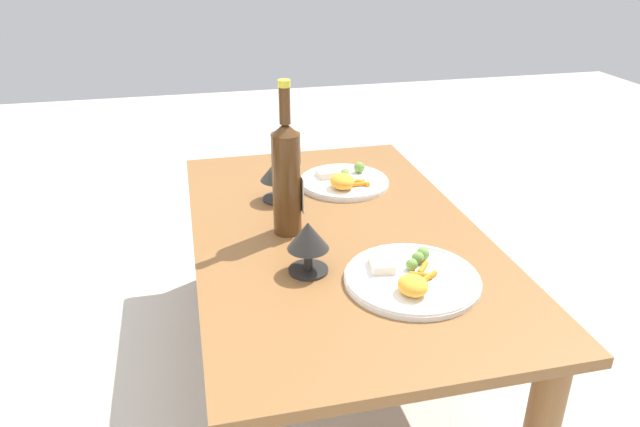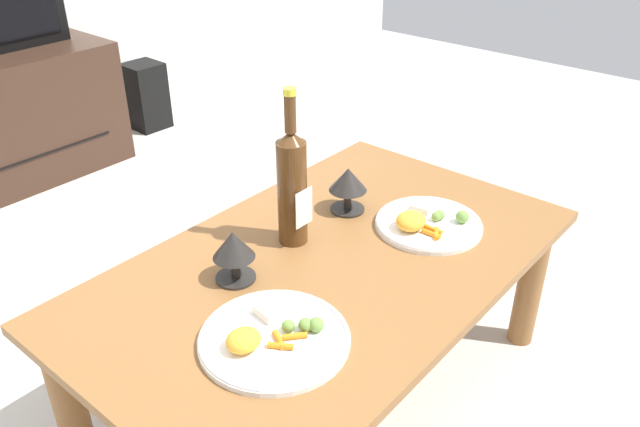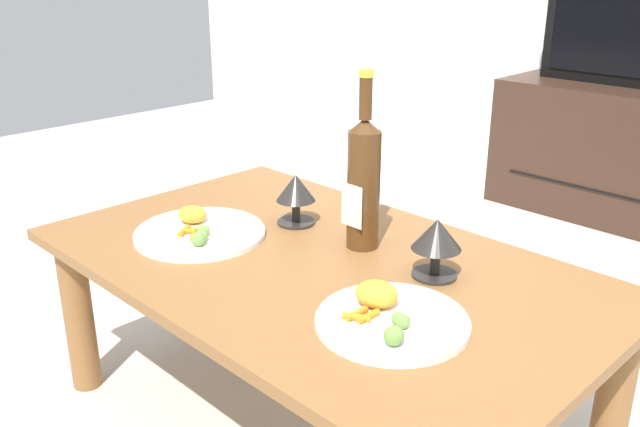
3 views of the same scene
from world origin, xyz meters
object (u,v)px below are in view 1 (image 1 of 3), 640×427
Objects in this scene: goblet_left at (308,239)px; dinner_plate_left at (411,278)px; wine_bottle at (287,175)px; dinner_plate_right at (344,181)px; dining_table at (336,253)px; goblet_right at (278,172)px.

goblet_left reaches higher than dinner_plate_left.
wine_bottle is 0.36m from dinner_plate_right.
dinner_plate_left is at bearing -161.38° from dining_table.
goblet_left is 0.45× the size of dinner_plate_right.
dining_table is 9.88× the size of goblet_left.
dining_table is at bearing 161.04° from dinner_plate_right.
dinner_plate_right is at bearing -18.96° from dining_table.
wine_bottle is 0.21m from goblet_left.
dinner_plate_left reaches higher than dining_table.
wine_bottle reaches higher than dining_table.
dining_table is 4.06× the size of dinner_plate_left.
goblet_right is at bearing 105.91° from dinner_plate_right.
dining_table is 0.31m from dinner_plate_left.
dinner_plate_right is (0.26, -0.22, -0.14)m from wine_bottle.
goblet_right reaches higher than dinner_plate_right.
dining_table is 0.30m from dinner_plate_right.
dining_table is 0.26m from goblet_left.
dinner_plate_left is (-0.49, -0.21, -0.07)m from goblet_right.
wine_bottle is at bearing 2.77° from goblet_left.
wine_bottle is 1.30× the size of dinner_plate_left.
goblet_left is (-0.18, 0.11, 0.15)m from dining_table.
goblet_left is 1.00× the size of goblet_right.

